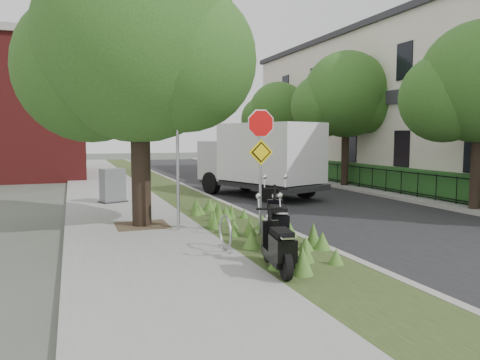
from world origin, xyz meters
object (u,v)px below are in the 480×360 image
Objects in this scene: scooter_far at (278,227)px; box_truck at (261,156)px; scooter_near at (279,251)px; utility_cabinet at (113,186)px; sign_assembly at (261,146)px.

box_truck is at bearing 69.88° from scooter_far.
scooter_near is 10.48m from utility_cabinet.
scooter_near is 11.50m from box_truck.
sign_assembly is 1.88× the size of scooter_near.
scooter_far is 0.30× the size of box_truck.
box_truck reaches higher than utility_cabinet.
scooter_far is (0.79, 1.83, 0.05)m from scooter_near.
sign_assembly is 1.71× the size of scooter_far.
utility_cabinet is (-2.97, 7.13, -1.61)m from sign_assembly.
sign_assembly reaches higher than box_truck.
box_truck is at bearing 3.94° from utility_cabinet.
utility_cabinet is (-2.04, 10.28, 0.20)m from scooter_near.
scooter_near is at bearing -78.79° from utility_cabinet.
utility_cabinet is at bearing 108.51° from scooter_far.
sign_assembly is at bearing -112.43° from box_truck.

